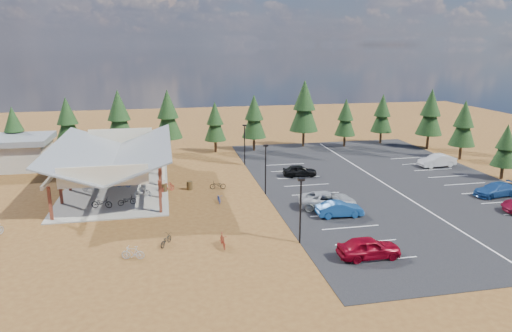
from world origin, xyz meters
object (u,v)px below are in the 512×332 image
bike_pavilion (114,153)px  bike_16 (218,185)px  bike_5 (142,192)px  bike_15 (168,187)px  lamp_post_2 (245,142)px  trash_bin_0 (164,188)px  car_4 (300,171)px  bike_6 (123,183)px  car_1 (340,209)px  bike_0 (102,203)px  bike_13 (133,253)px  bike_12 (166,240)px  car_9 (437,161)px  lamp_post_1 (266,166)px  bike_11 (223,241)px  bike_4 (127,200)px  car_0 (369,248)px  bike_1 (89,187)px  bike_7 (136,166)px  bike_2 (100,177)px  trash_bin_1 (190,185)px  car_7 (496,190)px  bike_3 (111,167)px  bike_14 (219,198)px  lamp_post_0 (301,206)px  outbuilding (4,152)px

bike_pavilion → bike_16: size_ratio=11.74×
bike_5 → bike_15: 2.90m
lamp_post_2 → trash_bin_0: 13.92m
car_4 → bike_5: bearing=107.6°
trash_bin_0 → bike_15: bearing=13.4°
bike_6 → car_1: (19.30, -12.45, 0.20)m
lamp_post_2 → car_4: (5.26, -6.49, -2.28)m
bike_0 → bike_13: bearing=-151.5°
bike_12 → car_9: size_ratio=0.35×
bike_pavilion → car_9: (38.17, 1.23, -3.02)m
lamp_post_1 → bike_11: 13.23m
bike_pavilion → bike_13: bearing=-81.3°
bike_4 → car_0: size_ratio=0.38×
bike_1 → car_1: size_ratio=0.37×
bike_15 → bike_16: bearing=-130.6°
bike_15 → car_4: (14.91, 2.71, 0.22)m
bike_6 → bike_7: size_ratio=1.07×
lamp_post_2 → bike_6: lamp_post_2 is taller
bike_2 → car_0: car_0 is taller
bike_0 → bike_6: (1.44, 6.23, -0.08)m
trash_bin_1 → bike_6: bearing=164.0°
bike_11 → bike_13: 6.51m
bike_5 → car_7: (34.57, -6.63, 0.12)m
bike_0 → bike_2: bike_0 is taller
bike_16 → trash_bin_0: bearing=-85.6°
bike_1 → bike_7: (4.31, 7.52, -0.01)m
lamp_post_2 → bike_0: size_ratio=2.70×
bike_3 → bike_15: bike_3 is taller
bike_pavilion → bike_5: bike_pavilion is taller
car_1 → car_7: car_1 is taller
lamp_post_2 → bike_16: (-4.53, -9.34, -2.54)m
bike_11 → bike_12: size_ratio=1.07×
bike_15 → bike_3: bearing=-3.5°
bike_13 → bike_15: bearing=-176.8°
bike_4 → bike_6: 5.88m
trash_bin_1 → car_0: (11.49, -18.50, 0.36)m
bike_4 → bike_13: size_ratio=1.04×
bike_0 → bike_6: size_ratio=1.20×
bike_5 → bike_6: bike_5 is taller
trash_bin_1 → bike_13: size_ratio=0.55×
lamp_post_2 → car_0: (4.04, -27.45, -2.17)m
bike_2 → bike_11: bike_11 is taller
bike_14 → lamp_post_1: bearing=16.1°
car_4 → car_9: car_9 is taller
bike_0 → bike_14: 10.81m
car_0 → car_9: size_ratio=0.97×
bike_11 → bike_12: bike_11 is taller
bike_11 → lamp_post_0: bearing=-7.4°
outbuilding → lamp_post_0: bearing=-44.0°
bike_3 → bike_13: bike_3 is taller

